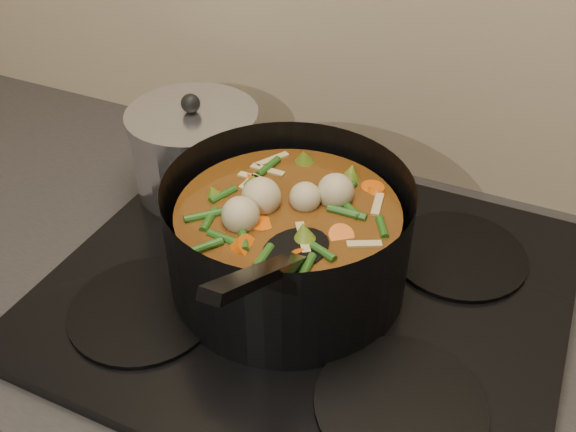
% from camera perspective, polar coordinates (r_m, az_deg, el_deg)
% --- Properties ---
extents(stovetop, '(0.62, 0.54, 0.03)m').
position_cam_1_polar(stovetop, '(0.82, 1.83, -6.33)').
color(stovetop, black).
rests_on(stovetop, counter).
extents(stockpot, '(0.34, 0.42, 0.22)m').
position_cam_1_polar(stockpot, '(0.78, 0.01, -2.03)').
color(stockpot, black).
rests_on(stockpot, stovetop).
extents(saucepan, '(0.19, 0.19, 0.15)m').
position_cam_1_polar(saucepan, '(0.96, -8.23, 5.81)').
color(saucepan, silver).
rests_on(saucepan, stovetop).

